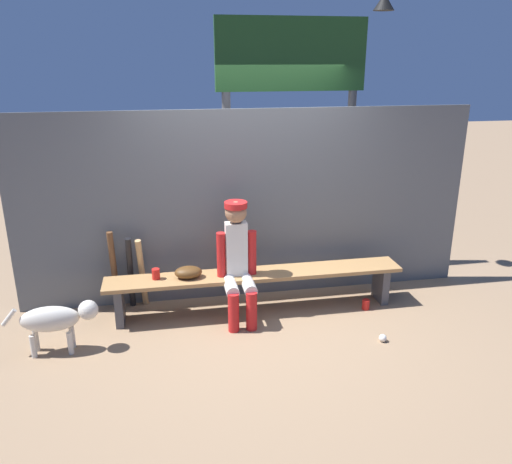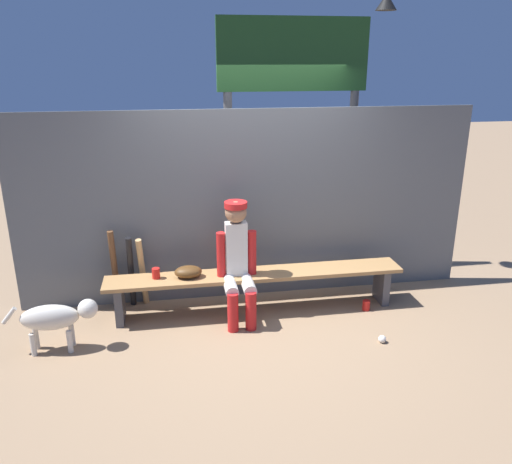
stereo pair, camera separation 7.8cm
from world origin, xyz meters
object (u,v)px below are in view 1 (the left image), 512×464
object	(u,v)px
bat_wood_dark	(114,271)
cup_on_bench	(156,274)
dugout_bench	(256,280)
scoreboard	(296,87)
baseball	(383,338)
bat_aluminum_black	(131,273)
baseball_glove	(188,272)
bat_wood_tan	(142,273)
player_seated	(238,259)
dog	(56,319)
cup_on_ground	(366,304)

from	to	relation	value
bat_wood_dark	cup_on_bench	bearing A→B (deg)	-32.75
dugout_bench	scoreboard	distance (m)	2.31
baseball	scoreboard	size ratio (longest dim) A/B	0.02
bat_wood_dark	bat_aluminum_black	bearing A→B (deg)	-1.09
cup_on_bench	baseball_glove	bearing A→B (deg)	-4.81
baseball_glove	scoreboard	distance (m)	2.51
bat_wood_tan	dugout_bench	bearing A→B (deg)	-14.86
baseball	bat_aluminum_black	bearing A→B (deg)	154.23
dugout_bench	bat_aluminum_black	xyz separation A→B (m)	(-1.30, 0.30, 0.06)
baseball_glove	bat_wood_tan	bearing A→B (deg)	146.75
baseball	cup_on_bench	bearing A→B (deg)	157.56
player_seated	cup_on_bench	world-z (taller)	player_seated
player_seated	scoreboard	xyz separation A→B (m)	(0.89, 1.24, 1.59)
dugout_bench	player_seated	world-z (taller)	player_seated
dugout_bench	bat_wood_dark	size ratio (longest dim) A/B	3.50
bat_aluminum_black	scoreboard	world-z (taller)	scoreboard
dugout_bench	bat_wood_dark	world-z (taller)	bat_wood_dark
cup_on_bench	dog	xyz separation A→B (m)	(-0.90, -0.49, -0.16)
bat_wood_dark	scoreboard	size ratio (longest dim) A/B	0.27
player_seated	baseball_glove	xyz separation A→B (m)	(-0.50, 0.10, -0.16)
bat_aluminum_black	dog	size ratio (longest dim) A/B	0.98
bat_wood_dark	baseball	size ratio (longest dim) A/B	12.07
baseball_glove	dog	size ratio (longest dim) A/B	0.33
bat_wood_tan	bat_wood_dark	bearing A→B (deg)	-178.95
scoreboard	dugout_bench	bearing A→B (deg)	-121.18
baseball_glove	bat_wood_tan	size ratio (longest dim) A/B	0.35
bat_wood_dark	scoreboard	bearing A→B (deg)	21.07
bat_aluminum_black	dugout_bench	bearing A→B (deg)	-13.21
baseball_glove	bat_wood_dark	size ratio (longest dim) A/B	0.31
dugout_bench	baseball_glove	bearing A→B (deg)	180.00
bat_wood_tan	scoreboard	bearing A→B (deg)	23.80
baseball_glove	cup_on_bench	bearing A→B (deg)	175.19
player_seated	dog	bearing A→B (deg)	-168.37
dugout_bench	cup_on_ground	bearing A→B (deg)	-9.00
bat_wood_tan	scoreboard	distance (m)	2.76
cup_on_bench	scoreboard	size ratio (longest dim) A/B	0.03
baseball_glove	cup_on_bench	xyz separation A→B (m)	(-0.33, 0.03, -0.01)
bat_aluminum_black	cup_on_ground	world-z (taller)	bat_aluminum_black
bat_aluminum_black	dog	world-z (taller)	bat_aluminum_black
player_seated	bat_aluminum_black	bearing A→B (deg)	159.47
scoreboard	baseball	bearing A→B (deg)	-78.87
bat_wood_tan	bat_wood_dark	distance (m)	0.29
cup_on_ground	bat_wood_tan	bearing A→B (deg)	168.03
dog	cup_on_ground	bearing A→B (deg)	5.05
dugout_bench	bat_wood_dark	distance (m)	1.50
scoreboard	bat_wood_dark	bearing A→B (deg)	-158.93
baseball_glove	bat_wood_dark	bearing A→B (deg)	157.98
bat_aluminum_black	cup_on_ground	size ratio (longest dim) A/B	7.54
bat_aluminum_black	scoreboard	xyz separation A→B (m)	(1.99, 0.83, 1.84)
baseball_glove	bat_aluminum_black	bearing A→B (deg)	152.89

